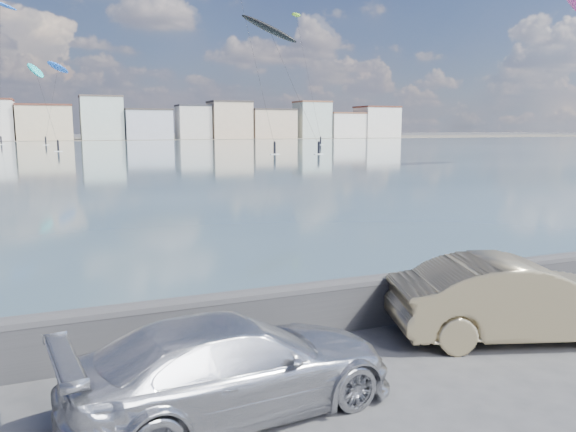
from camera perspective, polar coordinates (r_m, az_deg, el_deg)
name	(u,v)px	position (r m, az deg, el deg)	size (l,w,h in m)	color
ground	(328,404)	(8.86, 4.13, -18.52)	(700.00, 700.00, 0.00)	#333335
bay_water	(79,152)	(98.66, -20.50, 6.09)	(500.00, 177.00, 0.00)	#335159
far_shore_strip	(66,139)	(207.08, -21.66, 7.27)	(500.00, 60.00, 0.00)	#4C473D
seawall	(266,312)	(10.92, -2.28, -9.74)	(400.00, 0.36, 1.08)	#28282B
far_buildings	(70,121)	(193.08, -21.29, 9.00)	(240.79, 13.26, 14.60)	silver
car_silver	(234,365)	(8.37, -5.53, -14.86)	(1.98, 4.87, 1.41)	#BABBC1
car_champagne	(517,299)	(11.86, 22.25, -7.80)	(1.68, 4.83, 1.59)	tan
kitesurfer_0	(36,71)	(111.10, -24.26, 13.25)	(5.69, 12.76, 16.23)	#19BFBF
kitesurfer_6	(0,7)	(159.99, -27.18, 18.37)	(7.67, 9.57, 35.02)	blue
kitesurfer_8	(58,69)	(155.25, -22.35, 13.67)	(7.67, 18.54, 20.50)	blue
kitesurfer_10	(297,18)	(141.94, 0.88, 19.50)	(5.42, 14.93, 31.57)	#8CD826
kitesurfer_11	(269,30)	(98.62, -1.92, 18.40)	(9.77, 18.43, 23.41)	black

